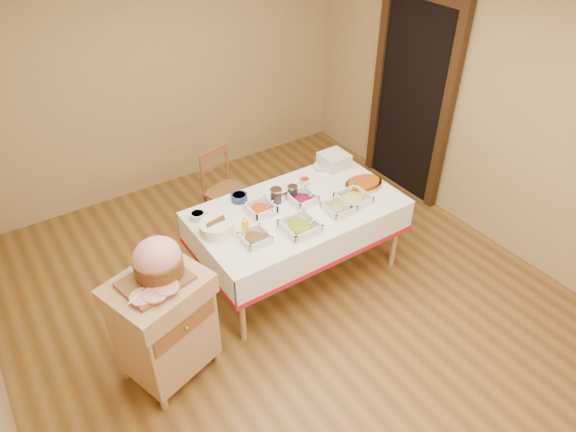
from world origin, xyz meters
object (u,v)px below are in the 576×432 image
Objects in this scene: mustard_bottle at (245,226)px; brass_platter at (364,184)px; butcher_cart at (164,323)px; plate_stack at (334,160)px; dining_chair at (225,190)px; preserve_jar_left at (276,196)px; bread_basket at (216,228)px; preserve_jar_right at (293,192)px; dining_table at (297,222)px; ham_on_board at (157,262)px.

brass_platter is at bearing 0.74° from mustard_bottle.
butcher_cart is 4.99× the size of mustard_bottle.
butcher_cart is 3.65× the size of plate_stack.
butcher_cart reaches higher than dining_chair.
brass_platter is (0.81, -0.23, -0.04)m from preserve_jar_left.
mustard_bottle reaches higher than butcher_cart.
mustard_bottle reaches higher than preserve_jar_left.
bread_basket is 1.46m from plate_stack.
bread_basket is (-0.64, -0.10, -0.01)m from preserve_jar_left.
butcher_cart reaches higher than preserve_jar_right.
dining_table is 9.93× the size of mustard_bottle.
ham_on_board is 2.56× the size of mustard_bottle.
dining_chair is 1.90m from ham_on_board.
plate_stack reaches higher than dining_chair.
mustard_bottle reaches higher than dining_chair.
brass_platter is (1.44, -0.13, -0.03)m from bread_basket.
dining_chair is 1.15m from plate_stack.
dining_table is at bearing -5.31° from bread_basket.
bread_basket is at bearing -120.48° from dining_chair.
brass_platter is at bearing 7.53° from ham_on_board.
ham_on_board is at bearing -147.45° from bread_basket.
ham_on_board is 3.53× the size of preserve_jar_left.
dining_table is 0.81m from plate_stack.
plate_stack reaches higher than dining_table.
brass_platter is at bearing -17.62° from preserve_jar_right.
butcher_cart is at bearing -131.70° from dining_chair.
preserve_jar_left is (1.31, 0.54, 0.30)m from butcher_cart.
butcher_cart is 2.26m from plate_stack.
dining_table is 0.26m from preserve_jar_right.
preserve_jar_right is at bearing 19.36° from butcher_cart.
plate_stack is (2.06, 0.70, -0.22)m from ham_on_board.
preserve_jar_left is 0.84m from brass_platter.
dining_chair is at bearing 100.50° from dining_table.
brass_platter is at bearing -5.09° from bread_basket.
preserve_jar_left reaches higher than preserve_jar_right.
mustard_bottle is (0.86, 0.30, 0.32)m from butcher_cart.
dining_table is 1.48m from butcher_cart.
preserve_jar_right reaches higher than dining_table.
dining_table is at bearing -151.69° from plate_stack.
ham_on_board is at bearing -161.38° from preserve_jar_right.
dining_chair is 6.59× the size of preserve_jar_left.
butcher_cart is 7.68× the size of preserve_jar_right.
preserve_jar_right is (0.16, -0.02, -0.01)m from preserve_jar_left.
bread_basket is (-0.75, 0.07, 0.21)m from dining_table.
ham_on_board is at bearing -161.22° from plate_stack.
butcher_cart is 6.88× the size of preserve_jar_left.
ham_on_board is 1.38m from preserve_jar_left.
butcher_cart is at bearing -165.43° from dining_table.
mustard_bottle is (-0.61, -0.22, 0.03)m from preserve_jar_right.
plate_stack is at bearing 13.91° from preserve_jar_left.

